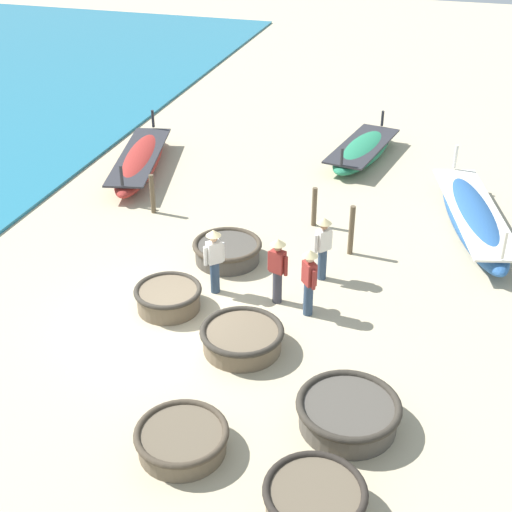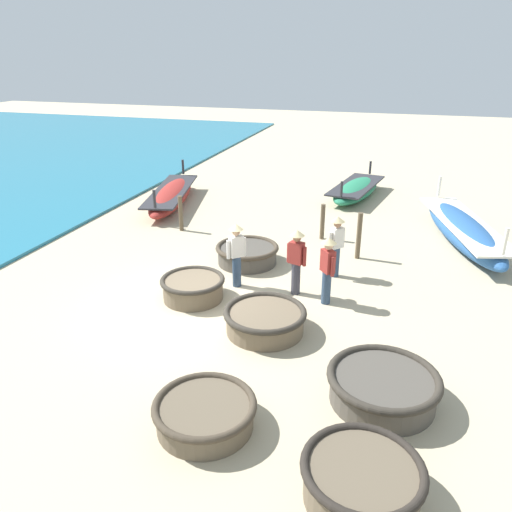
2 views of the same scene
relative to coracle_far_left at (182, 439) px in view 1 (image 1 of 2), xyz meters
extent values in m
plane|color=#BCAD8C|center=(-1.79, 3.61, -0.26)|extent=(80.00, 80.00, 0.00)
cylinder|color=brown|center=(0.00, 0.00, -0.05)|extent=(1.56, 1.56, 0.41)
torus|color=#42382B|center=(0.00, 0.00, 0.15)|extent=(1.68, 1.68, 0.12)
cylinder|color=#4C473F|center=(2.68, 1.46, -0.01)|extent=(1.79, 1.79, 0.49)
torus|color=#332D26|center=(2.68, 1.46, 0.23)|extent=(1.94, 1.94, 0.14)
cylinder|color=brown|center=(2.54, -0.70, 0.01)|extent=(1.55, 1.55, 0.54)
torus|color=#28231E|center=(2.54, -0.70, 0.28)|extent=(1.67, 1.67, 0.12)
cylinder|color=brown|center=(-1.96, 4.05, -0.01)|extent=(1.44, 1.44, 0.50)
torus|color=#332D26|center=(-1.96, 4.05, 0.24)|extent=(1.56, 1.56, 0.12)
cylinder|color=brown|center=(0.12, 3.08, -0.03)|extent=(1.65, 1.65, 0.46)
torus|color=#332D26|center=(0.12, 3.08, 0.20)|extent=(1.79, 1.79, 0.13)
cylinder|color=#4C473F|center=(-1.37, 6.50, -0.03)|extent=(1.65, 1.65, 0.47)
torus|color=#42382B|center=(-1.37, 6.50, 0.21)|extent=(1.78, 1.78, 0.13)
ellipsoid|color=#285693|center=(4.57, 9.93, 0.14)|extent=(2.70, 6.08, 0.80)
cube|color=silver|center=(4.57, 9.93, 0.39)|extent=(2.62, 5.63, 0.06)
cylinder|color=silver|center=(3.87, 12.59, 0.84)|extent=(0.10, 0.10, 0.72)
cylinder|color=silver|center=(5.28, 7.28, 0.84)|extent=(0.10, 0.10, 0.72)
ellipsoid|color=maroon|center=(-5.93, 11.10, 0.08)|extent=(2.37, 5.48, 0.68)
cube|color=#2D2D33|center=(-5.93, 11.10, 0.30)|extent=(2.32, 5.07, 0.06)
cylinder|color=#2D2D33|center=(-6.49, 13.49, 0.68)|extent=(0.10, 0.10, 0.61)
cylinder|color=#2D2D33|center=(-5.36, 8.70, 0.68)|extent=(0.10, 0.10, 0.61)
ellipsoid|color=#237551|center=(0.82, 14.20, 0.05)|extent=(2.04, 4.48, 0.61)
cube|color=#2D2D33|center=(0.82, 14.20, 0.24)|extent=(2.03, 4.15, 0.06)
cylinder|color=#2D2D33|center=(1.17, 16.16, 0.57)|extent=(0.10, 0.10, 0.55)
cylinder|color=#2D2D33|center=(0.46, 12.25, 0.57)|extent=(0.10, 0.10, 0.55)
cylinder|color=#2D425B|center=(1.13, 6.34, 0.15)|extent=(0.22, 0.22, 0.82)
cube|color=silver|center=(1.13, 6.34, 0.83)|extent=(0.39, 0.40, 0.54)
sphere|color=#A37556|center=(1.13, 6.34, 1.21)|extent=(0.20, 0.20, 0.20)
cylinder|color=silver|center=(1.27, 6.51, 0.78)|extent=(0.09, 0.09, 0.48)
cylinder|color=silver|center=(0.99, 6.17, 0.78)|extent=(0.09, 0.09, 0.48)
cone|color=#D1BC84|center=(1.13, 6.34, 1.34)|extent=(0.36, 0.36, 0.14)
cylinder|color=#2D425B|center=(-1.17, 5.02, 0.15)|extent=(0.22, 0.22, 0.82)
cube|color=silver|center=(-1.17, 5.02, 0.83)|extent=(0.40, 0.39, 0.54)
sphere|color=tan|center=(-1.17, 5.02, 1.21)|extent=(0.20, 0.20, 0.20)
cylinder|color=silver|center=(-1.33, 4.87, 0.78)|extent=(0.09, 0.09, 0.48)
cylinder|color=silver|center=(-1.01, 5.17, 0.78)|extent=(0.09, 0.09, 0.48)
cone|color=#D1BC84|center=(-1.17, 5.02, 1.34)|extent=(0.36, 0.36, 0.14)
cylinder|color=#383842|center=(0.35, 5.03, 0.15)|extent=(0.22, 0.22, 0.82)
cube|color=maroon|center=(0.35, 5.03, 0.83)|extent=(0.39, 0.31, 0.54)
sphere|color=#A37556|center=(0.35, 5.03, 1.21)|extent=(0.20, 0.20, 0.20)
cylinder|color=maroon|center=(0.14, 5.10, 0.78)|extent=(0.09, 0.09, 0.48)
cylinder|color=maroon|center=(0.57, 4.97, 0.78)|extent=(0.09, 0.09, 0.48)
cone|color=#D1BC84|center=(0.35, 5.03, 1.34)|extent=(0.36, 0.36, 0.14)
cylinder|color=#2D425B|center=(1.16, 4.75, 0.15)|extent=(0.22, 0.22, 0.82)
cube|color=maroon|center=(1.16, 4.75, 0.83)|extent=(0.39, 0.40, 0.54)
sphere|color=#DBB28E|center=(1.16, 4.75, 1.21)|extent=(0.20, 0.20, 0.20)
cylinder|color=maroon|center=(1.30, 4.58, 0.78)|extent=(0.09, 0.09, 0.48)
cylinder|color=maroon|center=(1.01, 4.92, 0.78)|extent=(0.09, 0.09, 0.48)
cone|color=#D1BC84|center=(1.16, 4.75, 1.34)|extent=(0.36, 0.36, 0.14)
cylinder|color=brown|center=(0.32, 9.05, 0.31)|extent=(0.14, 0.14, 1.14)
cylinder|color=brown|center=(1.58, 7.77, 0.43)|extent=(0.14, 0.14, 1.37)
cylinder|color=brown|center=(-4.31, 8.48, 0.33)|extent=(0.14, 0.14, 1.18)
camera|label=1|loc=(3.90, -8.41, 9.06)|focal=50.00mm
camera|label=2|loc=(2.63, -5.87, 5.38)|focal=35.00mm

